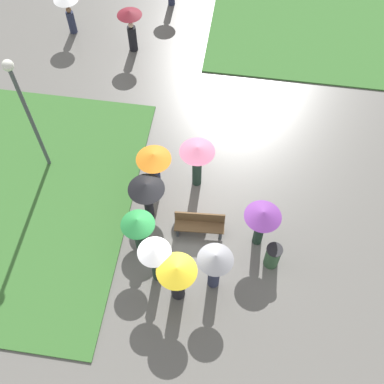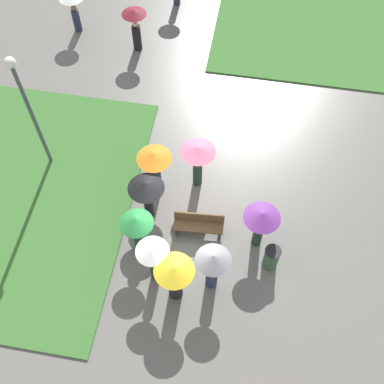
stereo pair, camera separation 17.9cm
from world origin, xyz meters
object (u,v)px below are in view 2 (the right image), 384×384
park_bench (199,224)px  crowd_person_yellow (175,277)px  crowd_person_grey (213,264)px  crowd_person_green (138,228)px  crowd_person_purple (261,220)px  trash_bin (271,258)px  lone_walker_mid_plaza (135,23)px  crowd_person_pink (198,156)px  lone_walker_near_lawn (73,4)px  crowd_person_black (146,191)px  crowd_person_white (153,256)px  lamp_post (27,102)px  crowd_person_orange (155,163)px

park_bench → crowd_person_yellow: crowd_person_yellow is taller
crowd_person_grey → crowd_person_green: 2.39m
crowd_person_green → crowd_person_purple: 3.52m
trash_bin → lone_walker_mid_plaza: lone_walker_mid_plaza is taller
crowd_person_pink → crowd_person_green: 2.97m
lone_walker_mid_plaza → crowd_person_yellow: bearing=-127.3°
crowd_person_purple → lone_walker_near_lawn: size_ratio=1.03×
crowd_person_yellow → crowd_person_black: bearing=135.2°
crowd_person_white → crowd_person_yellow: bearing=35.6°
park_bench → crowd_person_purple: size_ratio=0.87×
park_bench → crowd_person_purple: crowd_person_purple is taller
park_bench → lone_walker_mid_plaza: lone_walker_mid_plaza is taller
lamp_post → crowd_person_grey: (6.06, -3.45, -1.58)m
crowd_person_orange → crowd_person_white: 3.09m
park_bench → crowd_person_green: (-1.63, -0.87, 0.86)m
crowd_person_green → crowd_person_purple: size_ratio=1.05×
crowd_person_orange → lone_walker_mid_plaza: (-2.17, 6.50, -0.22)m
crowd_person_grey → lone_walker_mid_plaza: (-4.41, 9.48, -0.14)m
crowd_person_pink → crowd_person_grey: size_ratio=1.01×
lamp_post → lone_walker_mid_plaza: (1.65, 6.03, -1.72)m
crowd_person_green → lamp_post: bearing=-167.0°
crowd_person_black → crowd_person_orange: bearing=-38.2°
crowd_person_white → crowd_person_grey: crowd_person_white is taller
trash_bin → lone_walker_near_lawn: (-8.75, 9.28, 0.79)m
park_bench → crowd_person_yellow: bearing=-102.7°
lone_walker_near_lawn → crowd_person_white: bearing=-16.5°
crowd_person_green → lone_walker_near_lawn: bearing=165.6°
crowd_person_orange → crowd_person_yellow: (1.28, -3.47, -0.19)m
crowd_person_white → crowd_person_yellow: size_ratio=1.02×
crowd_person_grey → trash_bin: bearing=-87.5°
crowd_person_black → park_bench: bearing=-137.8°
park_bench → lamp_post: 6.23m
crowd_person_green → crowd_person_yellow: 1.81m
trash_bin → crowd_person_purple: crowd_person_purple is taller
lone_walker_mid_plaza → crowd_person_black: bearing=-130.5°
park_bench → crowd_person_black: crowd_person_black is taller
crowd_person_orange → crowd_person_white: (0.60, -3.03, -0.08)m
crowd_person_green → lone_walker_near_lawn: size_ratio=1.08×
crowd_person_black → crowd_person_green: crowd_person_green is taller
crowd_person_purple → lone_walker_near_lawn: crowd_person_purple is taller
crowd_person_black → lone_walker_near_lawn: crowd_person_black is taller
lone_walker_mid_plaza → lone_walker_near_lawn: (-2.70, 0.68, 0.03)m
park_bench → lone_walker_near_lawn: 10.74m
lamp_post → lone_walker_near_lawn: (-1.06, 6.71, -1.69)m
crowd_person_green → crowd_person_yellow: (1.31, -1.25, -0.07)m
crowd_person_black → trash_bin: bearing=-142.0°
crowd_person_grey → crowd_person_green: crowd_person_grey is taller
lamp_post → crowd_person_white: size_ratio=2.43×
lamp_post → crowd_person_yellow: size_ratio=2.48×
crowd_person_green → crowd_person_pink: bearing=112.5°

